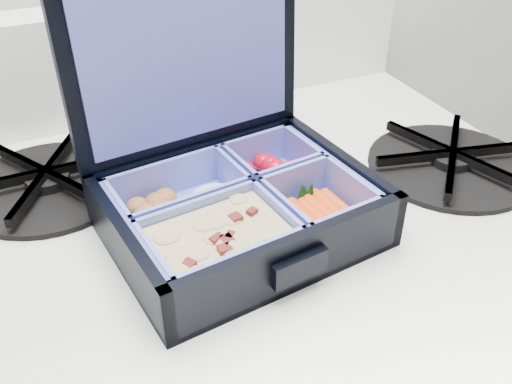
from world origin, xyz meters
name	(u,v)px	position (x,y,z in m)	size (l,w,h in m)	color
bento_box	(240,210)	(0.27, 1.68, 0.84)	(0.21, 0.17, 0.05)	black
burner_grate	(452,158)	(0.50, 1.69, 0.82)	(0.17, 0.17, 0.02)	black
burner_grate_rear	(48,180)	(0.13, 1.82, 0.82)	(0.16, 0.16, 0.02)	black
fork	(276,145)	(0.36, 1.80, 0.81)	(0.02, 0.18, 0.01)	silver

